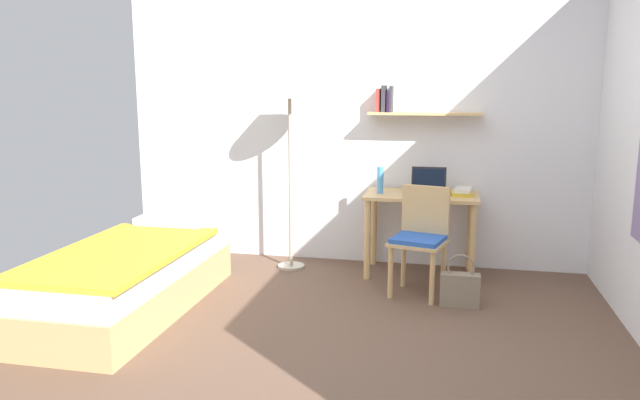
{
  "coord_description": "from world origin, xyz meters",
  "views": [
    {
      "loc": [
        0.77,
        -3.42,
        1.6
      ],
      "look_at": [
        -0.06,
        0.51,
        0.85
      ],
      "focal_mm": 33.85,
      "sensor_mm": 36.0,
      "label": 1
    }
  ],
  "objects_px": {
    "standing_lamp": "(290,95)",
    "water_bottle": "(380,180)",
    "desk": "(421,210)",
    "handbag": "(460,288)",
    "laptop": "(428,187)",
    "book_stack": "(462,192)",
    "bed": "(130,278)",
    "desk_chair": "(420,235)"
  },
  "relations": [
    {
      "from": "desk",
      "to": "handbag",
      "type": "xyz_separation_m",
      "value": [
        0.33,
        -0.73,
        -0.43
      ]
    },
    {
      "from": "standing_lamp",
      "to": "book_stack",
      "type": "xyz_separation_m",
      "value": [
        1.47,
        0.05,
        -0.8
      ]
    },
    {
      "from": "standing_lamp",
      "to": "laptop",
      "type": "xyz_separation_m",
      "value": [
        1.2,
        0.07,
        -0.77
      ]
    },
    {
      "from": "desk",
      "to": "desk_chair",
      "type": "relative_size",
      "value": 1.13
    },
    {
      "from": "standing_lamp",
      "to": "water_bottle",
      "type": "bearing_deg",
      "value": 0.41
    },
    {
      "from": "desk",
      "to": "desk_chair",
      "type": "height_order",
      "value": "desk_chair"
    },
    {
      "from": "bed",
      "to": "laptop",
      "type": "xyz_separation_m",
      "value": [
        2.08,
        1.32,
        0.53
      ]
    },
    {
      "from": "laptop",
      "to": "handbag",
      "type": "relative_size",
      "value": 0.75
    },
    {
      "from": "bed",
      "to": "water_bottle",
      "type": "bearing_deg",
      "value": 36.95
    },
    {
      "from": "standing_lamp",
      "to": "laptop",
      "type": "bearing_deg",
      "value": 3.14
    },
    {
      "from": "desk_chair",
      "to": "bed",
      "type": "bearing_deg",
      "value": -158.55
    },
    {
      "from": "bed",
      "to": "book_stack",
      "type": "distance_m",
      "value": 2.74
    },
    {
      "from": "water_bottle",
      "to": "laptop",
      "type": "bearing_deg",
      "value": 8.45
    },
    {
      "from": "laptop",
      "to": "book_stack",
      "type": "relative_size",
      "value": 1.18
    },
    {
      "from": "laptop",
      "to": "handbag",
      "type": "distance_m",
      "value": 1.02
    },
    {
      "from": "standing_lamp",
      "to": "laptop",
      "type": "height_order",
      "value": "standing_lamp"
    },
    {
      "from": "bed",
      "to": "handbag",
      "type": "distance_m",
      "value": 2.43
    },
    {
      "from": "bed",
      "to": "desk_chair",
      "type": "height_order",
      "value": "desk_chair"
    },
    {
      "from": "laptop",
      "to": "water_bottle",
      "type": "distance_m",
      "value": 0.41
    },
    {
      "from": "bed",
      "to": "desk_chair",
      "type": "xyz_separation_m",
      "value": [
        2.04,
        0.8,
        0.23
      ]
    },
    {
      "from": "desk_chair",
      "to": "book_stack",
      "type": "relative_size",
      "value": 3.33
    },
    {
      "from": "standing_lamp",
      "to": "desk",
      "type": "bearing_deg",
      "value": 2.48
    },
    {
      "from": "desk",
      "to": "water_bottle",
      "type": "distance_m",
      "value": 0.43
    },
    {
      "from": "laptop",
      "to": "bed",
      "type": "bearing_deg",
      "value": -147.59
    },
    {
      "from": "desk",
      "to": "desk_chair",
      "type": "bearing_deg",
      "value": -87.54
    },
    {
      "from": "standing_lamp",
      "to": "book_stack",
      "type": "distance_m",
      "value": 1.68
    },
    {
      "from": "book_stack",
      "to": "laptop",
      "type": "bearing_deg",
      "value": 177.31
    },
    {
      "from": "water_bottle",
      "to": "book_stack",
      "type": "height_order",
      "value": "water_bottle"
    },
    {
      "from": "desk_chair",
      "to": "standing_lamp",
      "type": "height_order",
      "value": "standing_lamp"
    },
    {
      "from": "laptop",
      "to": "water_bottle",
      "type": "bearing_deg",
      "value": -171.55
    },
    {
      "from": "bed",
      "to": "desk",
      "type": "distance_m",
      "value": 2.43
    },
    {
      "from": "bed",
      "to": "standing_lamp",
      "type": "bearing_deg",
      "value": 54.89
    },
    {
      "from": "desk",
      "to": "desk_chair",
      "type": "xyz_separation_m",
      "value": [
        0.02,
        -0.5,
        -0.1
      ]
    },
    {
      "from": "desk_chair",
      "to": "book_stack",
      "type": "height_order",
      "value": "desk_chair"
    },
    {
      "from": "bed",
      "to": "laptop",
      "type": "distance_m",
      "value": 2.52
    },
    {
      "from": "desk",
      "to": "laptop",
      "type": "relative_size",
      "value": 3.2
    },
    {
      "from": "book_stack",
      "to": "desk",
      "type": "bearing_deg",
      "value": -179.44
    },
    {
      "from": "book_stack",
      "to": "bed",
      "type": "bearing_deg",
      "value": -150.99
    },
    {
      "from": "desk_chair",
      "to": "handbag",
      "type": "height_order",
      "value": "desk_chair"
    },
    {
      "from": "desk",
      "to": "handbag",
      "type": "height_order",
      "value": "desk"
    },
    {
      "from": "bed",
      "to": "standing_lamp",
      "type": "relative_size",
      "value": 1.1
    },
    {
      "from": "bed",
      "to": "standing_lamp",
      "type": "distance_m",
      "value": 2.01
    }
  ]
}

